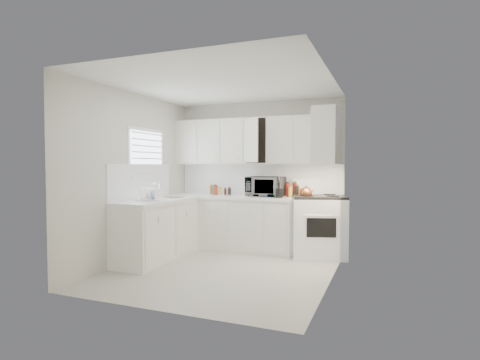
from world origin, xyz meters
The scene contains 35 objects.
floor centered at (0.00, 0.00, 0.00)m, with size 3.20×3.20×0.00m, color beige.
ceiling centered at (0.00, 0.00, 2.60)m, with size 3.20×3.20×0.00m, color white.
wall_back centered at (0.00, 1.60, 1.30)m, with size 3.00×3.00×0.00m, color beige.
wall_front centered at (0.00, -1.60, 1.30)m, with size 3.00×3.00×0.00m, color beige.
wall_left centered at (-1.50, 0.00, 1.30)m, with size 3.20×3.20×0.00m, color beige.
wall_right centered at (1.50, 0.00, 1.30)m, with size 3.20×3.20×0.00m, color beige.
window_blinds centered at (-1.48, 0.35, 1.55)m, with size 0.06×0.96×1.06m, color white, non-canonical shape.
lower_cabinets_back centered at (-0.39, 1.30, 0.45)m, with size 2.22×0.60×0.90m, color beige, non-canonical shape.
lower_cabinets_left centered at (-1.20, 0.20, 0.45)m, with size 0.60×1.60×0.90m, color beige, non-canonical shape.
countertop_back centered at (-0.39, 1.29, 0.93)m, with size 2.24×0.64×0.05m, color silver.
countertop_left centered at (-1.19, 0.20, 0.93)m, with size 0.64×1.62×0.05m, color silver.
backsplash_back centered at (0.00, 1.59, 1.23)m, with size 2.98×0.02×0.55m, color silver.
backsplash_left centered at (-1.49, 0.20, 1.23)m, with size 0.02×1.60×0.55m, color silver.
upper_cabinets_back centered at (0.00, 1.44, 1.50)m, with size 3.00×0.33×0.80m, color beige, non-canonical shape.
upper_cabinets_right centered at (1.33, 0.82, 1.50)m, with size 0.33×0.90×0.80m, color beige, non-canonical shape.
sink centered at (-1.19, 0.55, 1.07)m, with size 0.42×0.38×0.30m, color gray, non-canonical shape.
stove centered at (1.14, 1.29, 0.64)m, with size 0.83×0.68×1.27m, color white, non-canonical shape.
tea_kettle centered at (0.96, 1.13, 1.05)m, with size 0.24×0.20×0.22m, color #984029, non-canonical shape.
frying_pan centered at (1.32, 1.45, 0.96)m, with size 0.23×0.39×0.04m, color black, non-canonical shape.
microwave centered at (0.21, 1.37, 1.15)m, with size 0.60×0.33×0.41m, color gray.
rice_cooker centered at (-0.05, 1.36, 1.07)m, with size 0.24×0.24×0.24m, color white, non-canonical shape.
paper_towel centered at (-0.12, 1.44, 1.08)m, with size 0.12×0.12×0.27m, color white.
utensil_crock centered at (0.52, 1.12, 1.13)m, with size 0.12×0.12×0.36m, color black, non-canonical shape.
dish_rack centered at (-1.15, -0.04, 1.05)m, with size 0.38×0.29×0.21m, color white, non-canonical shape.
spice_left_0 centered at (-0.85, 1.42, 1.02)m, with size 0.06×0.06×0.13m, color #925D27.
spice_left_1 centered at (-0.78, 1.33, 1.02)m, with size 0.06×0.06×0.13m, color #346822.
spice_left_2 centered at (-0.70, 1.42, 1.02)m, with size 0.06×0.06×0.13m, color red.
spice_left_3 centered at (-0.62, 1.33, 1.02)m, with size 0.06×0.06×0.13m, color yellow.
spice_left_4 centered at (-0.55, 1.42, 1.02)m, with size 0.06×0.06×0.13m, color #511F17.
spice_left_5 centered at (-0.47, 1.33, 1.02)m, with size 0.06×0.06×0.13m, color black.
sauce_right_0 centered at (0.58, 1.46, 1.05)m, with size 0.06×0.06×0.19m, color red.
sauce_right_1 centered at (0.64, 1.40, 1.05)m, with size 0.06×0.06×0.19m, color yellow.
sauce_right_2 centered at (0.69, 1.46, 1.05)m, with size 0.06×0.06×0.19m, color #511F17.
sauce_right_3 centered at (0.74, 1.40, 1.05)m, with size 0.06×0.06×0.19m, color black.
sauce_right_4 centered at (0.80, 1.46, 1.05)m, with size 0.06×0.06×0.19m, color #925D27.
Camera 1 is at (2.17, -4.85, 1.49)m, focal length 28.50 mm.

